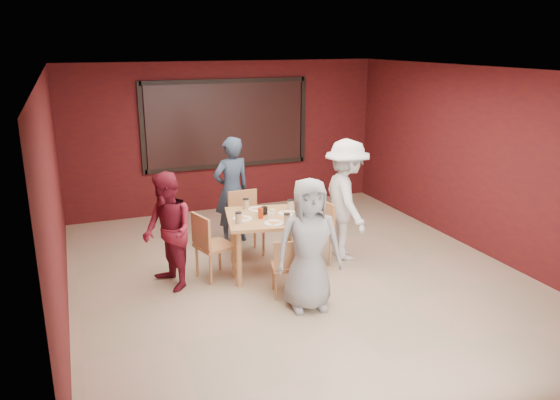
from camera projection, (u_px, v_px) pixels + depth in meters
name	position (u px, v px, depth m)	size (l,w,h in m)	color
floor	(298.00, 276.00, 7.60)	(7.00, 7.00, 0.00)	tan
window_blinds	(227.00, 124.00, 10.21)	(3.00, 0.02, 1.50)	black
dining_table	(266.00, 224.00, 7.55)	(1.24, 1.24, 0.98)	tan
chair_front	(287.00, 264.00, 6.89)	(0.46, 0.46, 0.79)	#C9784E
chair_back	(246.00, 219.00, 8.33)	(0.48, 0.48, 0.96)	#C9784E
chair_left	(210.00, 243.00, 7.38)	(0.56, 0.56, 0.94)	#C9784E
chair_right	(318.00, 229.00, 7.90)	(0.51, 0.51, 0.93)	#C9784E
diner_front	(309.00, 245.00, 6.51)	(0.80, 0.52, 1.63)	gray
diner_back	(232.00, 190.00, 8.68)	(0.63, 0.41, 1.73)	#2E3E52
diner_left	(168.00, 232.00, 7.06)	(0.76, 0.59, 1.56)	maroon
diner_right	(346.00, 200.00, 8.03)	(1.16, 0.67, 1.80)	silver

